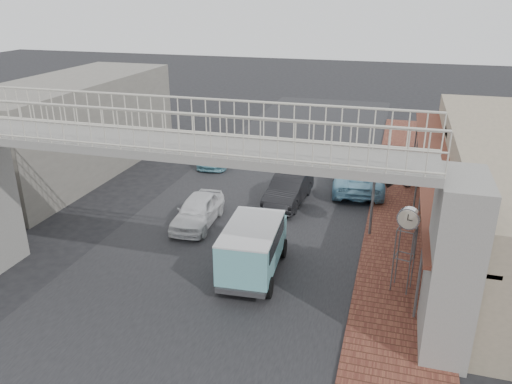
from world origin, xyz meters
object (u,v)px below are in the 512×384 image
Objects in this scene: dark_sedan at (289,189)px; motorcycle_near at (420,178)px; angkot_van at (253,243)px; arrow_sign at (396,174)px; street_clock at (408,222)px; angkot_far at (218,153)px; white_hatchback at (198,210)px; motorcycle_far at (408,165)px; angkot_curb at (358,174)px.

dark_sedan reaches higher than motorcycle_near.
arrow_sign is (4.48, 3.90, 1.61)m from angkot_van.
street_clock is 3.64m from arrow_sign.
angkot_far is 2.24× the size of motorcycle_near.
white_hatchback reaches higher than motorcycle_far.
arrow_sign is at bearing -26.47° from dark_sedan.
motorcycle_near is (5.70, 10.24, -0.65)m from angkot_van.
motorcycle_near is (11.20, -1.11, -0.01)m from angkot_far.
white_hatchback is 8.35m from angkot_far.
arrow_sign is at bearing 1.74° from white_hatchback.
angkot_far reaches higher than motorcycle_far.
angkot_van is 1.39× the size of street_clock.
white_hatchback is at bearing -159.36° from arrow_sign.
dark_sedan is (3.17, 3.36, 0.05)m from white_hatchback.
angkot_van is 11.74m from motorcycle_near.
dark_sedan is 2.45× the size of motorcycle_far.
dark_sedan is 0.79× the size of angkot_curb.
dark_sedan is 7.07m from angkot_far.
angkot_curb is at bearing 70.50° from angkot_van.
angkot_curb is 3.54m from motorcycle_far.
dark_sedan is at bearing 88.45° from angkot_van.
white_hatchback is at bearing 39.45° from angkot_curb.
motorcycle_far is at bearing 49.33° from dark_sedan.
angkot_curb reaches higher than angkot_far.
white_hatchback is 4.62m from dark_sedan.
street_clock is (10.48, -11.05, 1.92)m from angkot_far.
street_clock is at bearing 152.41° from motorcycle_near.
angkot_curb is at bearing 42.64° from white_hatchback.
motorcycle_far is at bearing 102.00° from arrow_sign.
dark_sedan is at bearing -48.16° from angkot_far.
motorcycle_far is 0.50× the size of arrow_sign.
white_hatchback is at bearing 132.59° from angkot_van.
dark_sedan is 6.66m from angkot_van.
arrow_sign is at bearing -43.03° from angkot_far.
dark_sedan is 4.08m from angkot_curb.
white_hatchback is 2.21× the size of motorcycle_far.
street_clock is at bearing -66.16° from arrow_sign.
arrow_sign reaches higher than white_hatchback.
angkot_curb reaches higher than motorcycle_far.
arrow_sign reaches higher than angkot_far.
arrow_sign is (-0.59, -8.19, 2.23)m from motorcycle_far.
angkot_van is (0.24, -6.63, 0.55)m from dark_sedan.
street_clock reaches higher than motorcycle_near.
arrow_sign is at bearing 175.16° from motorcycle_far.
angkot_curb is 3.11m from motorcycle_near.
white_hatchback is at bearing 135.35° from motorcycle_far.
dark_sedan is 2.26× the size of motorcycle_near.
angkot_far is at bearing 147.42° from street_clock.
white_hatchback is 9.09m from street_clock.
angkot_curb is 3.11× the size of motorcycle_far.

